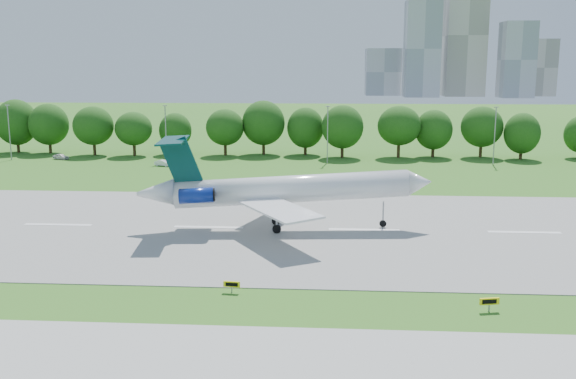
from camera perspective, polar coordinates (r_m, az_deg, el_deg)
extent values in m
plane|color=#2C6A1C|center=(60.35, -11.52, -9.26)|extent=(600.00, 600.00, 0.00)
cube|color=gray|center=(83.63, -7.06, -3.37)|extent=(400.00, 45.00, 0.08)
cylinder|color=#382314|center=(165.93, -23.39, 3.56)|extent=(0.70, 0.70, 3.60)
sphere|color=#143E0F|center=(165.49, -23.51, 5.07)|extent=(8.40, 8.40, 8.40)
cylinder|color=#382314|center=(151.96, -9.81, 3.70)|extent=(0.70, 0.70, 3.60)
sphere|color=#143E0F|center=(151.48, -9.86, 5.35)|extent=(8.40, 8.40, 8.40)
cylinder|color=#382314|center=(147.82, 5.48, 3.61)|extent=(0.70, 0.70, 3.60)
sphere|color=#143E0F|center=(147.33, 5.51, 5.31)|extent=(8.40, 8.40, 8.40)
cylinder|color=#382314|center=(154.31, 20.52, 3.27)|extent=(0.70, 0.70, 3.60)
sphere|color=#143E0F|center=(153.83, 20.63, 4.90)|extent=(8.40, 8.40, 8.40)
cylinder|color=gray|center=(154.37, -23.52, 4.63)|extent=(0.24, 0.24, 12.00)
cube|color=gray|center=(153.91, -23.70, 6.89)|extent=(0.90, 0.25, 0.18)
cylinder|color=gray|center=(141.85, -10.80, 4.87)|extent=(0.24, 0.24, 12.00)
cube|color=gray|center=(141.35, -10.89, 7.32)|extent=(0.90, 0.25, 0.18)
cylinder|color=gray|center=(137.33, 3.53, 4.84)|extent=(0.24, 0.24, 12.00)
cube|color=gray|center=(136.82, 3.57, 7.38)|extent=(0.90, 0.25, 0.18)
cylinder|color=gray|center=(141.60, 17.89, 4.52)|extent=(0.24, 0.24, 12.00)
cube|color=gray|center=(141.10, 18.04, 6.98)|extent=(0.90, 0.25, 0.18)
cube|color=#B2B2B7|center=(438.72, 11.81, 12.12)|extent=(22.00, 22.00, 62.00)
cube|color=beige|center=(458.78, 15.41, 13.02)|extent=(26.00, 26.00, 80.00)
cube|color=#B2B2B7|center=(445.87, 19.66, 10.79)|extent=(20.00, 20.00, 48.00)
cube|color=beige|center=(476.36, 21.51, 10.04)|extent=(18.00, 18.00, 38.00)
cube|color=#B2B2B7|center=(461.02, 8.43, 10.30)|extent=(24.00, 24.00, 32.00)
cylinder|color=white|center=(81.17, 0.32, 0.04)|extent=(29.80, 6.67, 4.76)
cone|color=white|center=(83.44, 11.58, 0.63)|extent=(3.65, 3.78, 3.58)
cone|color=white|center=(82.19, -11.67, -0.32)|extent=(5.22, 3.95, 3.65)
cube|color=white|center=(74.59, -0.77, -1.77)|extent=(10.84, 13.47, 0.47)
cube|color=white|center=(88.05, -1.05, 0.20)|extent=(8.75, 13.68, 0.47)
cube|color=#043636|center=(81.07, -9.44, 2.36)|extent=(5.22, 1.06, 6.69)
cube|color=#043636|center=(80.83, -10.20, 4.32)|extent=(4.16, 9.63, 0.36)
cylinder|color=navy|center=(78.99, -8.16, -0.55)|extent=(4.39, 2.32, 2.05)
cylinder|color=navy|center=(83.98, -7.83, 0.15)|extent=(4.39, 2.32, 2.05)
cylinder|color=gray|center=(83.25, 8.46, -2.04)|extent=(0.20, 0.20, 2.93)
cylinder|color=black|center=(83.59, 8.43, -3.02)|extent=(0.91, 0.39, 0.88)
cylinder|color=gray|center=(79.65, -1.01, -2.51)|extent=(0.24, 0.24, 2.93)
cylinder|color=black|center=(80.01, -1.01, -3.53)|extent=(1.12, 0.56, 1.08)
cylinder|color=gray|center=(83.86, -1.09, -1.82)|extent=(0.24, 0.24, 2.93)
cylinder|color=black|center=(84.20, -1.09, -2.79)|extent=(1.12, 0.56, 1.08)
cube|color=gray|center=(60.09, -5.02, -8.82)|extent=(0.11, 0.11, 0.68)
cube|color=yellow|center=(59.92, -5.03, -8.38)|extent=(1.57, 0.33, 0.53)
cube|color=black|center=(59.83, -5.06, -8.41)|extent=(1.16, 0.14, 0.34)
cube|color=gray|center=(58.14, 17.44, -9.96)|extent=(0.13, 0.13, 0.75)
cube|color=yellow|center=(57.95, 17.47, -9.46)|extent=(1.73, 0.53, 0.59)
cube|color=black|center=(57.85, 17.52, -9.50)|extent=(1.27, 0.28, 0.38)
imported|color=white|center=(136.06, -11.03, 2.32)|extent=(4.00, 2.53, 1.24)
imported|color=silver|center=(151.75, -19.53, 2.78)|extent=(4.05, 2.64, 1.28)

